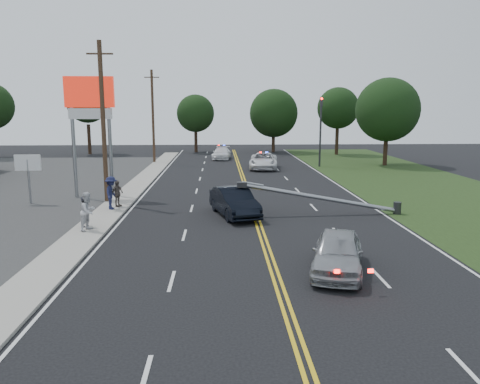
{
  "coord_description": "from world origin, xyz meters",
  "views": [
    {
      "loc": [
        -1.98,
        -17.62,
        5.96
      ],
      "look_at": [
        -0.96,
        6.06,
        1.7
      ],
      "focal_mm": 35.0,
      "sensor_mm": 36.0,
      "label": 1
    }
  ],
  "objects_px": {
    "utility_pole_mid": "(103,122)",
    "bystander_b": "(88,211)",
    "utility_pole_far": "(153,116)",
    "emergency_b": "(222,153)",
    "traffic_signal": "(321,126)",
    "crashed_sedan": "(234,202)",
    "small_sign": "(28,167)",
    "emergency_a": "(264,161)",
    "bystander_c": "(111,193)",
    "pylon_sign": "(90,108)",
    "waiting_sedan": "(338,252)",
    "bystander_a": "(85,211)",
    "bystander_d": "(117,194)",
    "fallen_streetlight": "(330,199)"
  },
  "relations": [
    {
      "from": "small_sign",
      "to": "utility_pole_far",
      "type": "distance_m",
      "value": 22.68
    },
    {
      "from": "traffic_signal",
      "to": "utility_pole_mid",
      "type": "distance_m",
      "value": 25.12
    },
    {
      "from": "fallen_streetlight",
      "to": "utility_pole_mid",
      "type": "xyz_separation_m",
      "value": [
        -13.39,
        4.0,
        4.17
      ]
    },
    {
      "from": "utility_pole_far",
      "to": "bystander_b",
      "type": "height_order",
      "value": "utility_pole_far"
    },
    {
      "from": "utility_pole_far",
      "to": "bystander_a",
      "type": "bearing_deg",
      "value": -89.06
    },
    {
      "from": "small_sign",
      "to": "emergency_b",
      "type": "xyz_separation_m",
      "value": [
        12.22,
        25.7,
        -1.63
      ]
    },
    {
      "from": "fallen_streetlight",
      "to": "pylon_sign",
      "type": "bearing_deg",
      "value": 157.78
    },
    {
      "from": "small_sign",
      "to": "waiting_sedan",
      "type": "distance_m",
      "value": 21.12
    },
    {
      "from": "small_sign",
      "to": "emergency_a",
      "type": "bearing_deg",
      "value": 45.29
    },
    {
      "from": "utility_pole_far",
      "to": "utility_pole_mid",
      "type": "bearing_deg",
      "value": -90.0
    },
    {
      "from": "emergency_b",
      "to": "utility_pole_far",
      "type": "bearing_deg",
      "value": -148.24
    },
    {
      "from": "traffic_signal",
      "to": "waiting_sedan",
      "type": "distance_m",
      "value": 32.06
    },
    {
      "from": "pylon_sign",
      "to": "waiting_sedan",
      "type": "relative_size",
      "value": 1.81
    },
    {
      "from": "crashed_sedan",
      "to": "bystander_d",
      "type": "height_order",
      "value": "bystander_d"
    },
    {
      "from": "fallen_streetlight",
      "to": "utility_pole_far",
      "type": "height_order",
      "value": "utility_pole_far"
    },
    {
      "from": "utility_pole_mid",
      "to": "utility_pole_far",
      "type": "distance_m",
      "value": 22.0
    },
    {
      "from": "waiting_sedan",
      "to": "emergency_a",
      "type": "relative_size",
      "value": 0.77
    },
    {
      "from": "bystander_a",
      "to": "bystander_d",
      "type": "relative_size",
      "value": 0.95
    },
    {
      "from": "pylon_sign",
      "to": "crashed_sedan",
      "type": "height_order",
      "value": "pylon_sign"
    },
    {
      "from": "pylon_sign",
      "to": "crashed_sedan",
      "type": "relative_size",
      "value": 1.66
    },
    {
      "from": "traffic_signal",
      "to": "bystander_b",
      "type": "bearing_deg",
      "value": -123.4
    },
    {
      "from": "pylon_sign",
      "to": "small_sign",
      "type": "relative_size",
      "value": 2.58
    },
    {
      "from": "emergency_b",
      "to": "bystander_b",
      "type": "bearing_deg",
      "value": -96.05
    },
    {
      "from": "crashed_sedan",
      "to": "bystander_a",
      "type": "xyz_separation_m",
      "value": [
        -7.54,
        -2.54,
        0.09
      ]
    },
    {
      "from": "utility_pole_mid",
      "to": "bystander_b",
      "type": "xyz_separation_m",
      "value": [
        0.83,
        -7.28,
        -4.03
      ]
    },
    {
      "from": "utility_pole_mid",
      "to": "waiting_sedan",
      "type": "relative_size",
      "value": 2.26
    },
    {
      "from": "bystander_d",
      "to": "emergency_b",
      "type": "bearing_deg",
      "value": 16.0
    },
    {
      "from": "pylon_sign",
      "to": "bystander_d",
      "type": "xyz_separation_m",
      "value": [
        2.36,
        -3.8,
        -5.08
      ]
    },
    {
      "from": "pylon_sign",
      "to": "traffic_signal",
      "type": "distance_m",
      "value": 24.75
    },
    {
      "from": "bystander_b",
      "to": "bystander_d",
      "type": "bearing_deg",
      "value": 20.3
    },
    {
      "from": "utility_pole_mid",
      "to": "bystander_b",
      "type": "relative_size",
      "value": 5.34
    },
    {
      "from": "small_sign",
      "to": "bystander_b",
      "type": "distance_m",
      "value": 9.29
    },
    {
      "from": "traffic_signal",
      "to": "bystander_c",
      "type": "xyz_separation_m",
      "value": [
        -16.64,
        -20.47,
        -3.12
      ]
    },
    {
      "from": "emergency_a",
      "to": "bystander_c",
      "type": "distance_m",
      "value": 21.8
    },
    {
      "from": "emergency_b",
      "to": "utility_pole_mid",
      "type": "bearing_deg",
      "value": -100.86
    },
    {
      "from": "small_sign",
      "to": "bystander_d",
      "type": "relative_size",
      "value": 1.94
    },
    {
      "from": "pylon_sign",
      "to": "traffic_signal",
      "type": "bearing_deg",
      "value": 40.39
    },
    {
      "from": "emergency_a",
      "to": "utility_pole_mid",
      "type": "bearing_deg",
      "value": -118.42
    },
    {
      "from": "pylon_sign",
      "to": "small_sign",
      "type": "height_order",
      "value": "pylon_sign"
    },
    {
      "from": "traffic_signal",
      "to": "utility_pole_mid",
      "type": "height_order",
      "value": "utility_pole_mid"
    },
    {
      "from": "pylon_sign",
      "to": "utility_pole_far",
      "type": "bearing_deg",
      "value": 86.28
    },
    {
      "from": "crashed_sedan",
      "to": "emergency_b",
      "type": "distance_m",
      "value": 29.73
    },
    {
      "from": "waiting_sedan",
      "to": "pylon_sign",
      "type": "bearing_deg",
      "value": 146.04
    },
    {
      "from": "traffic_signal",
      "to": "crashed_sedan",
      "type": "bearing_deg",
      "value": -113.33
    },
    {
      "from": "fallen_streetlight",
      "to": "emergency_b",
      "type": "xyz_separation_m",
      "value": [
        -5.97,
        29.7,
        -0.22
      ]
    },
    {
      "from": "fallen_streetlight",
      "to": "emergency_a",
      "type": "relative_size",
      "value": 1.63
    },
    {
      "from": "bystander_c",
      "to": "pylon_sign",
      "type": "bearing_deg",
      "value": 26.24
    },
    {
      "from": "utility_pole_mid",
      "to": "bystander_d",
      "type": "bearing_deg",
      "value": -59.54
    },
    {
      "from": "utility_pole_far",
      "to": "emergency_a",
      "type": "bearing_deg",
      "value": -25.36
    },
    {
      "from": "small_sign",
      "to": "crashed_sedan",
      "type": "height_order",
      "value": "small_sign"
    }
  ]
}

